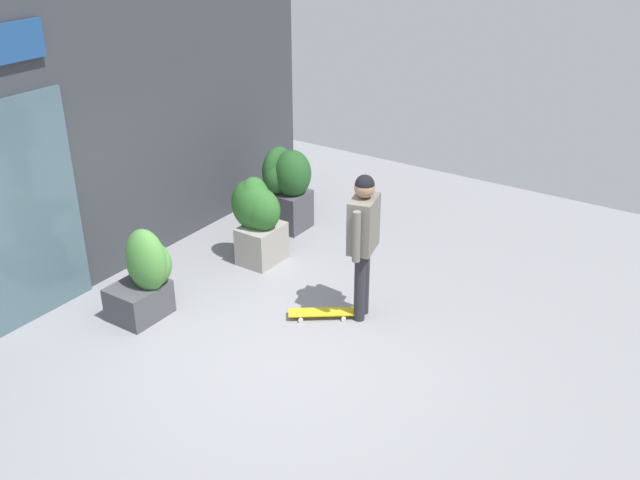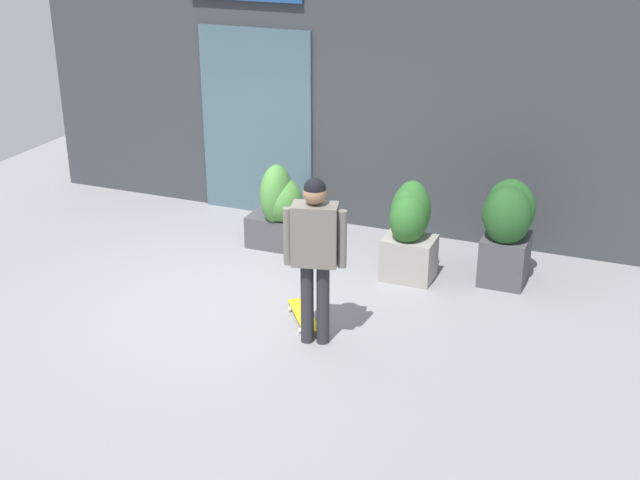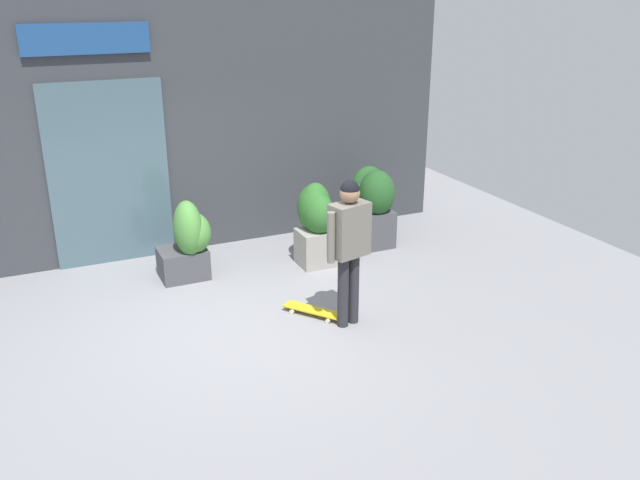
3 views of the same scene
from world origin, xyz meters
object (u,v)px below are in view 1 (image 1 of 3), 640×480
(planter_box_left, at_px, (285,183))
(skateboard, at_px, (322,312))
(planter_box_mid, at_px, (257,215))
(skateboarder, at_px, (363,232))
(planter_box_right, at_px, (145,274))

(planter_box_left, bearing_deg, skateboard, -134.58)
(planter_box_mid, bearing_deg, skateboarder, -103.18)
(skateboarder, bearing_deg, skateboard, 23.57)
(planter_box_right, xyz_separation_m, planter_box_mid, (1.79, -0.23, 0.13))
(skateboard, bearing_deg, planter_box_right, -4.43)
(skateboard, xyz_separation_m, planter_box_mid, (0.72, 1.49, 0.61))
(planter_box_right, bearing_deg, planter_box_mid, -7.27)
(skateboarder, height_order, planter_box_mid, skateboarder)
(planter_box_left, distance_m, planter_box_mid, 1.11)
(planter_box_left, bearing_deg, planter_box_right, -178.21)
(skateboarder, distance_m, planter_box_left, 2.66)
(skateboard, height_order, planter_box_right, planter_box_right)
(skateboarder, height_order, planter_box_right, skateboarder)
(skateboard, distance_m, planter_box_left, 2.61)
(skateboarder, xyz_separation_m, planter_box_mid, (0.43, 1.85, -0.42))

